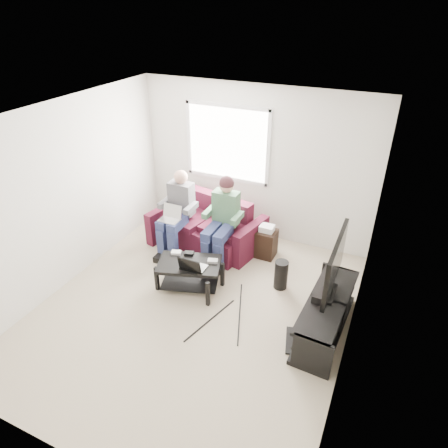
# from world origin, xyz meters

# --- Properties ---
(floor) EXTENTS (4.50, 4.50, 0.00)m
(floor) POSITION_xyz_m (0.00, 0.00, 0.00)
(floor) COLOR tan
(floor) RESTS_ON ground
(ceiling) EXTENTS (4.50, 4.50, 0.00)m
(ceiling) POSITION_xyz_m (0.00, 0.00, 2.60)
(ceiling) COLOR white
(ceiling) RESTS_ON wall_back
(wall_back) EXTENTS (4.50, 0.00, 4.50)m
(wall_back) POSITION_xyz_m (0.00, 2.25, 1.30)
(wall_back) COLOR silver
(wall_back) RESTS_ON floor
(wall_front) EXTENTS (4.50, 0.00, 4.50)m
(wall_front) POSITION_xyz_m (0.00, -2.25, 1.30)
(wall_front) COLOR silver
(wall_front) RESTS_ON floor
(wall_left) EXTENTS (0.00, 4.50, 4.50)m
(wall_left) POSITION_xyz_m (-2.00, 0.00, 1.30)
(wall_left) COLOR silver
(wall_left) RESTS_ON floor
(wall_right) EXTENTS (0.00, 4.50, 4.50)m
(wall_right) POSITION_xyz_m (2.00, 0.00, 1.30)
(wall_right) COLOR silver
(wall_right) RESTS_ON floor
(window) EXTENTS (1.48, 0.04, 1.28)m
(window) POSITION_xyz_m (-0.50, 2.23, 1.60)
(window) COLOR white
(window) RESTS_ON wall_back
(sofa) EXTENTS (1.92, 1.11, 0.82)m
(sofa) POSITION_xyz_m (-0.56, 1.57, 0.31)
(sofa) COLOR #4B1224
(sofa) RESTS_ON floor
(person_left) EXTENTS (0.40, 0.71, 1.34)m
(person_left) POSITION_xyz_m (-0.96, 1.27, 0.73)
(person_left) COLOR navy
(person_left) RESTS_ON sofa
(person_right) EXTENTS (0.40, 0.71, 1.38)m
(person_right) POSITION_xyz_m (-0.16, 1.28, 0.79)
(person_right) COLOR navy
(person_right) RESTS_ON sofa
(laptop_silver) EXTENTS (0.36, 0.28, 0.24)m
(laptop_silver) POSITION_xyz_m (-0.96, 1.04, 0.71)
(laptop_silver) COLOR silver
(laptop_silver) RESTS_ON person_left
(coffee_table) EXTENTS (1.00, 0.79, 0.44)m
(coffee_table) POSITION_xyz_m (-0.27, 0.40, 0.32)
(coffee_table) COLOR black
(coffee_table) RESTS_ON floor
(laptop_black) EXTENTS (0.40, 0.34, 0.24)m
(laptop_black) POSITION_xyz_m (-0.15, 0.32, 0.56)
(laptop_black) COLOR black
(laptop_black) RESTS_ON coffee_table
(controller_a) EXTENTS (0.16, 0.13, 0.04)m
(controller_a) POSITION_xyz_m (-0.55, 0.52, 0.46)
(controller_a) COLOR silver
(controller_a) RESTS_ON coffee_table
(controller_b) EXTENTS (0.16, 0.12, 0.04)m
(controller_b) POSITION_xyz_m (-0.37, 0.58, 0.46)
(controller_b) COLOR black
(controller_b) RESTS_ON coffee_table
(controller_c) EXTENTS (0.16, 0.13, 0.04)m
(controller_c) POSITION_xyz_m (0.03, 0.55, 0.46)
(controller_c) COLOR gray
(controller_c) RESTS_ON coffee_table
(tv_stand) EXTENTS (0.54, 1.53, 0.50)m
(tv_stand) POSITION_xyz_m (1.70, 0.35, 0.22)
(tv_stand) COLOR black
(tv_stand) RESTS_ON floor
(tv) EXTENTS (0.12, 1.10, 0.81)m
(tv) POSITION_xyz_m (1.70, 0.45, 0.96)
(tv) COLOR black
(tv) RESTS_ON tv_stand
(soundbar) EXTENTS (0.12, 0.50, 0.10)m
(soundbar) POSITION_xyz_m (1.58, 0.45, 0.55)
(soundbar) COLOR black
(soundbar) RESTS_ON tv_stand
(drink_cup) EXTENTS (0.08, 0.08, 0.12)m
(drink_cup) POSITION_xyz_m (1.65, 0.98, 0.56)
(drink_cup) COLOR #966B40
(drink_cup) RESTS_ON tv_stand
(console_white) EXTENTS (0.30, 0.22, 0.06)m
(console_white) POSITION_xyz_m (1.70, -0.05, 0.30)
(console_white) COLOR silver
(console_white) RESTS_ON tv_stand
(console_grey) EXTENTS (0.34, 0.26, 0.08)m
(console_grey) POSITION_xyz_m (1.70, 0.65, 0.31)
(console_grey) COLOR gray
(console_grey) RESTS_ON tv_stand
(console_black) EXTENTS (0.38, 0.30, 0.07)m
(console_black) POSITION_xyz_m (1.70, 0.30, 0.30)
(console_black) COLOR black
(console_black) RESTS_ON tv_stand
(subwoofer) EXTENTS (0.20, 0.20, 0.45)m
(subwoofer) POSITION_xyz_m (0.93, 0.95, 0.22)
(subwoofer) COLOR black
(subwoofer) RESTS_ON floor
(keyboard_floor) EXTENTS (0.26, 0.47, 0.02)m
(keyboard_floor) POSITION_xyz_m (1.39, -0.01, 0.01)
(keyboard_floor) COLOR black
(keyboard_floor) RESTS_ON floor
(end_table) EXTENTS (0.31, 0.31, 0.57)m
(end_table) POSITION_xyz_m (0.46, 1.64, 0.26)
(end_table) COLOR black
(end_table) RESTS_ON floor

